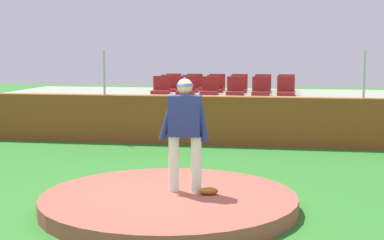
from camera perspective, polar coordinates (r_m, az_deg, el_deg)
name	(u,v)px	position (r m, az deg, el deg)	size (l,w,h in m)	color
ground_plane	(169,209)	(8.96, -2.32, -8.90)	(60.00, 60.00, 0.00)	#2D7327
pitchers_mound	(169,202)	(8.93, -2.32, -8.18)	(3.98, 3.98, 0.23)	#A25041
pitcher	(185,125)	(8.88, -0.71, -0.55)	(0.80, 0.28, 1.82)	white
baseball	(197,177)	(9.94, 0.48, -5.69)	(0.07, 0.07, 0.07)	white
fielding_glove	(209,191)	(8.88, 1.68, -7.12)	(0.30, 0.20, 0.11)	#905815
brick_barrier	(218,120)	(14.84, 2.57, -0.05)	(14.81, 0.40, 1.26)	brown
fence_post_left	(104,73)	(15.41, -8.79, 4.69)	(0.06, 0.06, 1.18)	silver
fence_post_right	(364,75)	(14.76, 16.87, 4.37)	(0.06, 0.06, 1.18)	silver
bleacher_platform	(226,112)	(17.02, 3.47, 0.78)	(12.79, 3.14, 1.22)	gray
stadium_chair_0	(161,88)	(16.22, -3.13, 3.20)	(0.48, 0.44, 0.50)	maroon
stadium_chair_1	(186,89)	(16.06, -0.63, 3.17)	(0.48, 0.44, 0.50)	maroon
stadium_chair_2	(209,89)	(15.96, 1.76, 3.14)	(0.48, 0.44, 0.50)	maroon
stadium_chair_3	(235,89)	(15.87, 4.36, 3.11)	(0.48, 0.44, 0.50)	maroon
stadium_chair_4	(261,89)	(15.82, 6.89, 3.06)	(0.48, 0.44, 0.50)	maroon
stadium_chair_5	(286,90)	(15.83, 9.38, 3.02)	(0.48, 0.44, 0.50)	maroon
stadium_chair_6	(168,86)	(17.04, -2.38, 3.39)	(0.48, 0.44, 0.50)	maroon
stadium_chair_7	(190,87)	(16.89, -0.17, 3.36)	(0.48, 0.44, 0.50)	maroon
stadium_chair_8	(215,87)	(16.78, 2.30, 3.33)	(0.48, 0.44, 0.50)	maroon
stadium_chair_9	(238,87)	(16.71, 4.66, 3.30)	(0.48, 0.44, 0.50)	maroon
stadium_chair_10	(262,87)	(16.65, 7.07, 3.25)	(0.48, 0.44, 0.50)	maroon
stadium_chair_11	(285,88)	(16.64, 9.34, 3.21)	(0.48, 0.44, 0.50)	maroon
stadium_chair_12	(173,85)	(17.84, -1.90, 3.55)	(0.48, 0.44, 0.50)	maroon
stadium_chair_13	(194,85)	(17.70, 0.24, 3.53)	(0.48, 0.44, 0.50)	maroon
stadium_chair_14	(217,85)	(17.62, 2.52, 3.51)	(0.48, 0.44, 0.50)	maroon
stadium_chair_15	(239,85)	(17.56, 4.77, 3.48)	(0.48, 0.44, 0.50)	maroon
stadium_chair_16	(263,86)	(17.48, 7.13, 3.43)	(0.48, 0.44, 0.50)	maroon
stadium_chair_17	(286,86)	(17.51, 9.44, 3.40)	(0.48, 0.44, 0.50)	maroon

